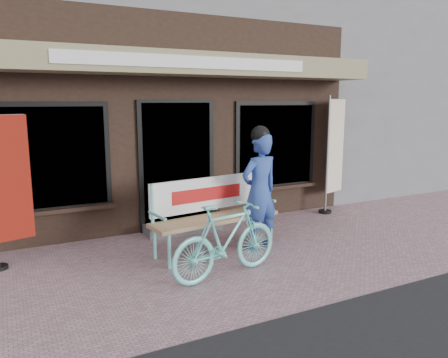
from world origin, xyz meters
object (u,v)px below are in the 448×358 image
bench (212,208)px  bicycle (226,240)px  nobori_cream (334,152)px  person (259,189)px  nobori_red (9,187)px  menu_stand (207,200)px

bench → bicycle: 1.05m
nobori_cream → person: bearing=-170.9°
nobori_red → menu_stand: size_ratio=2.45×
bench → nobori_red: nobori_red is taller
person → nobori_cream: bearing=17.9°
bench → nobori_cream: (3.12, 0.97, 0.55)m
bench → bicycle: bench is taller
bench → menu_stand: bench is taller
bicycle → nobori_red: size_ratio=0.76×
bench → menu_stand: bearing=60.4°
bicycle → nobori_red: (-2.36, 1.62, 0.60)m
person → nobori_cream: nobori_cream is taller
bicycle → nobori_cream: nobori_cream is taller
bench → person: 0.76m
bench → person: size_ratio=1.10×
person → bicycle: 1.28m
menu_stand → bench: bearing=-103.0°
menu_stand → nobori_red: bearing=-159.1°
nobori_cream → bicycle: bearing=-167.2°
nobori_cream → menu_stand: size_ratio=2.69×
person → menu_stand: bearing=86.9°
bench → nobori_red: 2.74m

